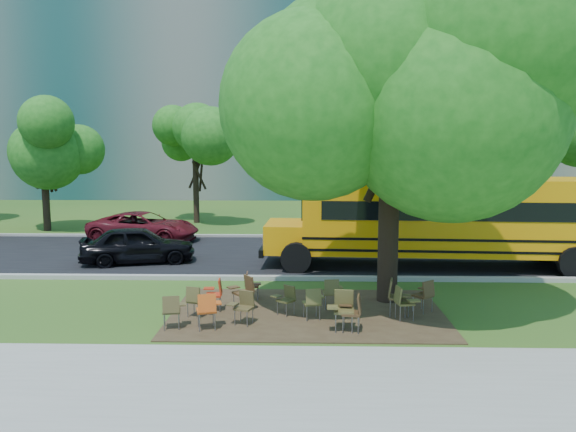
{
  "coord_description": "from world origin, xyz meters",
  "views": [
    {
      "loc": [
        0.86,
        -14.63,
        4.39
      ],
      "look_at": [
        0.39,
        3.5,
        2.02
      ],
      "focal_mm": 35.0,
      "sensor_mm": 36.0,
      "label": 1
    }
  ],
  "objects_px": {
    "chair_14": "(244,304)",
    "black_car": "(138,245)",
    "chair_4": "(313,300)",
    "chair_8": "(216,291)",
    "chair_2": "(208,307)",
    "main_tree": "(392,76)",
    "chair_11": "(332,290)",
    "chair_0": "(172,308)",
    "chair_9": "(244,289)",
    "chair_1": "(196,298)",
    "bg_car_red": "(144,227)",
    "chair_3": "(286,297)",
    "school_bus": "(466,217)",
    "chair_13": "(425,293)",
    "chair_10": "(250,283)",
    "chair_7": "(403,300)",
    "chair_12": "(396,294)",
    "chair_5": "(343,306)",
    "chair_6": "(354,309)"
  },
  "relations": [
    {
      "from": "chair_2",
      "to": "chair_3",
      "type": "relative_size",
      "value": 1.19
    },
    {
      "from": "black_car",
      "to": "chair_0",
      "type": "bearing_deg",
      "value": -172.13
    },
    {
      "from": "chair_0",
      "to": "chair_11",
      "type": "bearing_deg",
      "value": 12.86
    },
    {
      "from": "black_car",
      "to": "bg_car_red",
      "type": "height_order",
      "value": "black_car"
    },
    {
      "from": "chair_4",
      "to": "main_tree",
      "type": "bearing_deg",
      "value": 26.02
    },
    {
      "from": "chair_14",
      "to": "black_car",
      "type": "relative_size",
      "value": 0.2
    },
    {
      "from": "chair_0",
      "to": "bg_car_red",
      "type": "xyz_separation_m",
      "value": [
        -4.0,
        11.8,
        0.14
      ]
    },
    {
      "from": "chair_3",
      "to": "school_bus",
      "type": "bearing_deg",
      "value": -98.35
    },
    {
      "from": "chair_3",
      "to": "main_tree",
      "type": "bearing_deg",
      "value": -115.26
    },
    {
      "from": "school_bus",
      "to": "chair_7",
      "type": "bearing_deg",
      "value": -115.07
    },
    {
      "from": "main_tree",
      "to": "black_car",
      "type": "xyz_separation_m",
      "value": [
        -8.37,
        4.75,
        -5.46
      ]
    },
    {
      "from": "chair_8",
      "to": "chair_1",
      "type": "bearing_deg",
      "value": 141.36
    },
    {
      "from": "chair_4",
      "to": "chair_9",
      "type": "bearing_deg",
      "value": 140.78
    },
    {
      "from": "main_tree",
      "to": "chair_11",
      "type": "height_order",
      "value": "main_tree"
    },
    {
      "from": "chair_0",
      "to": "chair_6",
      "type": "bearing_deg",
      "value": -12.34
    },
    {
      "from": "chair_4",
      "to": "chair_5",
      "type": "distance_m",
      "value": 1.01
    },
    {
      "from": "chair_3",
      "to": "chair_14",
      "type": "relative_size",
      "value": 0.93
    },
    {
      "from": "school_bus",
      "to": "chair_0",
      "type": "height_order",
      "value": "school_bus"
    },
    {
      "from": "chair_2",
      "to": "chair_14",
      "type": "height_order",
      "value": "chair_2"
    },
    {
      "from": "chair_4",
      "to": "school_bus",
      "type": "bearing_deg",
      "value": 33.87
    },
    {
      "from": "chair_10",
      "to": "black_car",
      "type": "xyz_separation_m",
      "value": [
        -4.56,
        4.72,
        0.2
      ]
    },
    {
      "from": "chair_8",
      "to": "chair_14",
      "type": "bearing_deg",
      "value": -146.34
    },
    {
      "from": "chair_1",
      "to": "chair_8",
      "type": "bearing_deg",
      "value": 73.81
    },
    {
      "from": "chair_2",
      "to": "bg_car_red",
      "type": "distance_m",
      "value": 12.77
    },
    {
      "from": "chair_4",
      "to": "chair_5",
      "type": "bearing_deg",
      "value": -62.17
    },
    {
      "from": "chair_1",
      "to": "bg_car_red",
      "type": "distance_m",
      "value": 11.72
    },
    {
      "from": "black_car",
      "to": "chair_4",
      "type": "bearing_deg",
      "value": -150.2
    },
    {
      "from": "school_bus",
      "to": "chair_13",
      "type": "bearing_deg",
      "value": -112.3
    },
    {
      "from": "chair_2",
      "to": "chair_4",
      "type": "bearing_deg",
      "value": 2.55
    },
    {
      "from": "chair_13",
      "to": "black_car",
      "type": "height_order",
      "value": "black_car"
    },
    {
      "from": "chair_6",
      "to": "chair_10",
      "type": "bearing_deg",
      "value": 53.95
    },
    {
      "from": "chair_4",
      "to": "chair_8",
      "type": "bearing_deg",
      "value": 149.74
    },
    {
      "from": "chair_11",
      "to": "black_car",
      "type": "xyz_separation_m",
      "value": [
        -6.79,
        5.56,
        0.17
      ]
    },
    {
      "from": "chair_1",
      "to": "chair_12",
      "type": "relative_size",
      "value": 0.87
    },
    {
      "from": "chair_2",
      "to": "chair_10",
      "type": "bearing_deg",
      "value": 58.16
    },
    {
      "from": "chair_3",
      "to": "black_car",
      "type": "distance_m",
      "value": 8.27
    },
    {
      "from": "chair_12",
      "to": "chair_11",
      "type": "bearing_deg",
      "value": -99.18
    },
    {
      "from": "chair_0",
      "to": "chair_10",
      "type": "height_order",
      "value": "chair_0"
    },
    {
      "from": "main_tree",
      "to": "chair_2",
      "type": "relative_size",
      "value": 10.66
    },
    {
      "from": "chair_11",
      "to": "chair_12",
      "type": "bearing_deg",
      "value": -26.08
    },
    {
      "from": "chair_0",
      "to": "chair_3",
      "type": "xyz_separation_m",
      "value": [
        2.65,
        1.22,
        -0.05
      ]
    },
    {
      "from": "chair_0",
      "to": "chair_9",
      "type": "distance_m",
      "value": 2.23
    },
    {
      "from": "chair_3",
      "to": "chair_0",
      "type": "bearing_deg",
      "value": 63.9
    },
    {
      "from": "chair_5",
      "to": "bg_car_red",
      "type": "bearing_deg",
      "value": -52.62
    },
    {
      "from": "chair_4",
      "to": "chair_3",
      "type": "bearing_deg",
      "value": 133.18
    },
    {
      "from": "chair_2",
      "to": "chair_8",
      "type": "xyz_separation_m",
      "value": [
        -0.05,
        1.54,
        -0.04
      ]
    },
    {
      "from": "bg_car_red",
      "to": "chair_14",
      "type": "bearing_deg",
      "value": -145.46
    },
    {
      "from": "chair_13",
      "to": "school_bus",
      "type": "bearing_deg",
      "value": 26.37
    },
    {
      "from": "chair_5",
      "to": "school_bus",
      "type": "bearing_deg",
      "value": -121.88
    },
    {
      "from": "chair_9",
      "to": "chair_13",
      "type": "relative_size",
      "value": 1.04
    }
  ]
}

